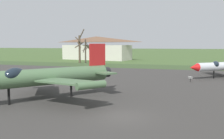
# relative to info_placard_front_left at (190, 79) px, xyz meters

# --- Properties ---
(ground_plane) EXTENTS (600.00, 600.00, 0.00)m
(ground_plane) POSITION_rel_info_placard_front_left_xyz_m (-4.51, -19.92, -0.55)
(ground_plane) COLOR #425B2D
(asphalt_apron) EXTENTS (108.27, 47.56, 0.05)m
(asphalt_apron) POSITION_rel_info_placard_front_left_xyz_m (-4.51, -5.65, -0.52)
(asphalt_apron) COLOR #383533
(asphalt_apron) RESTS_ON ground
(grass_verge_strip) EXTENTS (168.27, 12.00, 0.06)m
(grass_verge_strip) POSITION_rel_info_placard_front_left_xyz_m (-4.51, 24.13, -0.52)
(grass_verge_strip) COLOR #354A28
(grass_verge_strip) RESTS_ON ground
(info_placard_front_left) EXTENTS (0.61, 0.36, 0.86)m
(info_placard_front_left) POSITION_rel_info_placard_front_left_xyz_m (0.00, 0.00, 0.00)
(info_placard_front_left) COLOR black
(info_placard_front_left) RESTS_ON ground
(jet_fighter_rear_center) EXTENTS (13.17, 15.33, 5.46)m
(jet_fighter_rear_center) POSITION_rel_info_placard_front_left_xyz_m (-13.51, -17.31, 1.80)
(jet_fighter_rear_center) COLOR #4C6B47
(jet_fighter_rear_center) RESTS_ON ground
(bare_tree_far_left) EXTENTS (3.20, 3.14, 9.74)m
(bare_tree_far_left) POSITION_rel_info_placard_front_left_xyz_m (-31.02, 30.16, 4.06)
(bare_tree_far_left) COLOR brown
(bare_tree_far_left) RESTS_ON ground
(bare_tree_left_of_center) EXTENTS (2.22, 2.35, 6.78)m
(bare_tree_left_of_center) POSITION_rel_info_placard_front_left_xyz_m (-29.42, 30.76, 3.07)
(bare_tree_left_of_center) COLOR #42382D
(bare_tree_left_of_center) RESTS_ON ground
(visitor_building) EXTENTS (25.91, 12.92, 8.10)m
(visitor_building) POSITION_rel_info_placard_front_left_xyz_m (-32.52, 47.46, 3.38)
(visitor_building) COLOR beige
(visitor_building) RESTS_ON ground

